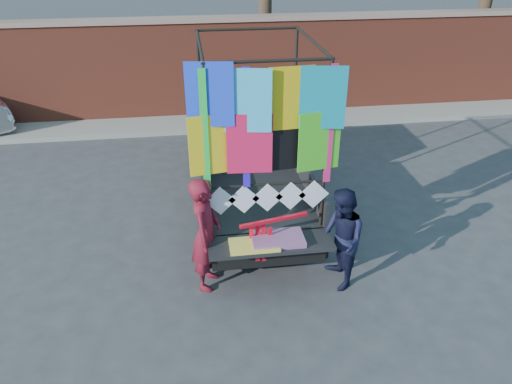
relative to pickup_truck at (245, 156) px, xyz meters
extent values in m
plane|color=#38383A|center=(0.28, -2.44, -0.82)|extent=(90.00, 90.00, 0.00)
cube|color=brown|center=(0.28, 4.56, 0.43)|extent=(30.00, 0.35, 2.50)
cube|color=gray|center=(0.28, 4.56, 1.73)|extent=(30.00, 0.45, 0.12)
cube|color=gray|center=(0.28, 3.86, -0.76)|extent=(30.00, 1.20, 0.12)
cylinder|color=#38281C|center=(1.28, 5.76, 1.91)|extent=(0.36, 0.36, 5.46)
cylinder|color=#38281C|center=(7.78, 5.76, 1.46)|extent=(0.36, 0.36, 4.55)
cylinder|color=black|center=(-0.76, 0.58, -0.50)|extent=(0.21, 0.64, 0.64)
cylinder|color=black|center=(-0.76, -2.04, -0.50)|extent=(0.21, 0.64, 0.64)
cylinder|color=black|center=(0.76, 0.58, -0.50)|extent=(0.21, 0.64, 0.64)
cylinder|color=black|center=(0.76, -2.04, -0.50)|extent=(0.21, 0.64, 0.64)
cube|color=black|center=(0.00, -0.78, -0.34)|extent=(1.65, 4.07, 0.29)
cube|color=black|center=(0.00, -1.50, -0.06)|extent=(1.74, 2.23, 0.10)
cube|color=black|center=(-0.85, -1.50, 0.15)|extent=(0.06, 2.23, 0.44)
cube|color=black|center=(0.85, -1.50, 0.15)|extent=(0.06, 2.23, 0.44)
cube|color=black|center=(0.00, -0.41, 0.15)|extent=(1.74, 0.06, 0.44)
cube|color=black|center=(0.00, 0.53, 0.20)|extent=(1.74, 1.55, 1.21)
cube|color=#8C9EAD|center=(0.00, 0.10, 0.59)|extent=(1.55, 0.06, 0.53)
cube|color=#8C9EAD|center=(0.00, 1.26, 0.39)|extent=(1.55, 0.10, 0.68)
cube|color=black|center=(0.00, 1.60, -0.04)|extent=(1.70, 0.87, 0.53)
cube|color=black|center=(0.00, -2.86, -0.04)|extent=(1.74, 0.53, 0.06)
cube|color=black|center=(0.00, -2.64, -0.41)|extent=(1.79, 0.15, 0.17)
cylinder|color=black|center=(-0.79, -2.52, 1.20)|extent=(0.05, 0.05, 2.42)
cylinder|color=black|center=(-0.79, -0.49, 1.20)|extent=(0.05, 0.05, 2.42)
cylinder|color=black|center=(0.79, -2.52, 1.20)|extent=(0.05, 0.05, 2.42)
cylinder|color=black|center=(0.79, -0.49, 1.20)|extent=(0.05, 0.05, 2.42)
cylinder|color=black|center=(0.00, -2.52, 2.41)|extent=(1.65, 0.04, 0.04)
cylinder|color=black|center=(0.00, -0.49, 2.41)|extent=(1.65, 0.04, 0.04)
cylinder|color=black|center=(-0.79, -1.50, 2.41)|extent=(0.04, 2.08, 0.04)
cylinder|color=black|center=(0.79, -1.50, 2.41)|extent=(0.04, 2.08, 0.04)
cylinder|color=black|center=(0.00, -2.52, 0.71)|extent=(1.65, 0.04, 0.04)
cube|color=#1C43FF|center=(-0.73, -2.54, 1.97)|extent=(0.60, 0.01, 0.82)
cube|color=#31B1EA|center=(-0.24, -2.58, 1.97)|extent=(0.60, 0.01, 0.82)
cube|color=gold|center=(0.24, -2.54, 1.97)|extent=(0.60, 0.01, 0.82)
cube|color=#0A7E98|center=(0.73, -2.58, 1.97)|extent=(0.60, 0.01, 0.82)
cube|color=yellow|center=(-0.73, -2.54, 1.34)|extent=(0.60, 0.01, 0.82)
cube|color=#DA184A|center=(-0.24, -2.58, 1.34)|extent=(0.60, 0.01, 0.82)
cube|color=black|center=(0.24, -2.54, 1.34)|extent=(0.60, 0.01, 0.82)
cube|color=#47D125|center=(0.73, -2.58, 1.34)|extent=(0.60, 0.01, 0.82)
cube|color=#1BDA43|center=(-0.82, -2.56, 1.54)|extent=(0.10, 0.01, 1.65)
cube|color=#CF2266|center=(0.82, -2.56, 1.54)|extent=(0.10, 0.01, 1.65)
cube|color=#2E19E8|center=(-0.29, -2.56, 1.54)|extent=(0.10, 0.01, 1.65)
cube|color=silver|center=(-0.66, -2.55, 0.52)|extent=(0.44, 0.01, 0.44)
cube|color=silver|center=(-0.33, -2.55, 0.52)|extent=(0.44, 0.01, 0.44)
cube|color=silver|center=(0.00, -2.55, 0.52)|extent=(0.44, 0.01, 0.44)
cube|color=silver|center=(0.33, -2.55, 0.52)|extent=(0.44, 0.01, 0.44)
cube|color=silver|center=(0.66, -2.55, 0.52)|extent=(0.44, 0.01, 0.44)
cube|color=#F63637|center=(0.10, -2.86, 0.02)|extent=(0.73, 0.44, 0.08)
cube|color=#E4D148|center=(-0.24, -2.93, 0.00)|extent=(0.68, 0.39, 0.04)
imported|color=maroon|center=(-0.88, -2.63, 0.04)|extent=(0.56, 0.71, 1.72)
imported|color=black|center=(1.00, -2.90, -0.05)|extent=(0.62, 0.77, 1.54)
cube|color=red|center=(0.06, -2.76, 0.28)|extent=(0.98, 0.27, 0.04)
cube|color=red|center=(-0.26, -2.78, -0.04)|extent=(0.06, 0.02, 0.58)
cube|color=red|center=(-0.17, -2.78, -0.06)|extent=(0.06, 0.02, 0.58)
cube|color=red|center=(-0.09, -2.78, -0.08)|extent=(0.06, 0.02, 0.58)
cube|color=red|center=(0.00, -2.78, -0.10)|extent=(0.06, 0.02, 0.58)
camera|label=1|loc=(-1.01, -8.51, 3.91)|focal=35.00mm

